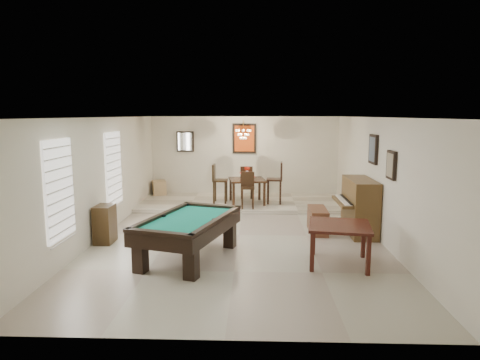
# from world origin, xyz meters

# --- Properties ---
(ground_plane) EXTENTS (6.00, 9.00, 0.02)m
(ground_plane) POSITION_xyz_m (0.00, 0.00, -0.01)
(ground_plane) COLOR beige
(wall_back) EXTENTS (6.00, 0.04, 2.60)m
(wall_back) POSITION_xyz_m (0.00, 4.50, 1.30)
(wall_back) COLOR silver
(wall_back) RESTS_ON ground_plane
(wall_front) EXTENTS (6.00, 0.04, 2.60)m
(wall_front) POSITION_xyz_m (0.00, -4.50, 1.30)
(wall_front) COLOR silver
(wall_front) RESTS_ON ground_plane
(wall_left) EXTENTS (0.04, 9.00, 2.60)m
(wall_left) POSITION_xyz_m (-3.00, 0.00, 1.30)
(wall_left) COLOR silver
(wall_left) RESTS_ON ground_plane
(wall_right) EXTENTS (0.04, 9.00, 2.60)m
(wall_right) POSITION_xyz_m (3.00, 0.00, 1.30)
(wall_right) COLOR silver
(wall_right) RESTS_ON ground_plane
(ceiling) EXTENTS (6.00, 9.00, 0.04)m
(ceiling) POSITION_xyz_m (0.00, 0.00, 2.60)
(ceiling) COLOR white
(ceiling) RESTS_ON wall_back
(dining_step) EXTENTS (6.00, 2.50, 0.12)m
(dining_step) POSITION_xyz_m (0.00, 3.25, 0.06)
(dining_step) COLOR beige
(dining_step) RESTS_ON ground_plane
(window_left_front) EXTENTS (0.06, 1.00, 1.70)m
(window_left_front) POSITION_xyz_m (-2.97, -2.20, 1.40)
(window_left_front) COLOR white
(window_left_front) RESTS_ON wall_left
(window_left_rear) EXTENTS (0.06, 1.00, 1.70)m
(window_left_rear) POSITION_xyz_m (-2.97, 0.60, 1.40)
(window_left_rear) COLOR white
(window_left_rear) RESTS_ON wall_left
(pool_table) EXTENTS (1.85, 2.55, 0.76)m
(pool_table) POSITION_xyz_m (-0.87, -1.60, 0.38)
(pool_table) COLOR black
(pool_table) RESTS_ON ground_plane
(square_table) EXTENTS (1.21, 1.21, 0.73)m
(square_table) POSITION_xyz_m (1.86, -1.81, 0.37)
(square_table) COLOR #36130D
(square_table) RESTS_ON ground_plane
(upright_piano) EXTENTS (0.83, 1.48, 1.24)m
(upright_piano) POSITION_xyz_m (2.57, 0.27, 0.62)
(upright_piano) COLOR brown
(upright_piano) RESTS_ON ground_plane
(piano_bench) EXTENTS (0.40, 0.99, 0.55)m
(piano_bench) POSITION_xyz_m (1.78, 0.32, 0.27)
(piano_bench) COLOR brown
(piano_bench) RESTS_ON ground_plane
(apothecary_chest) EXTENTS (0.35, 0.53, 0.80)m
(apothecary_chest) POSITION_xyz_m (-2.78, -0.66, 0.40)
(apothecary_chest) COLOR black
(apothecary_chest) RESTS_ON ground_plane
(dining_table) EXTENTS (1.14, 1.14, 0.82)m
(dining_table) POSITION_xyz_m (0.12, 2.93, 0.53)
(dining_table) COLOR black
(dining_table) RESTS_ON dining_step
(flower_vase) EXTENTS (0.18, 0.18, 0.25)m
(flower_vase) POSITION_xyz_m (0.12, 2.93, 1.07)
(flower_vase) COLOR red
(flower_vase) RESTS_ON dining_table
(dining_chair_south) EXTENTS (0.37, 0.37, 0.98)m
(dining_chair_south) POSITION_xyz_m (0.15, 2.23, 0.61)
(dining_chair_south) COLOR black
(dining_chair_south) RESTS_ON dining_step
(dining_chair_north) EXTENTS (0.37, 0.37, 0.99)m
(dining_chair_north) POSITION_xyz_m (0.09, 3.69, 0.62)
(dining_chair_north) COLOR black
(dining_chair_north) RESTS_ON dining_step
(dining_chair_west) EXTENTS (0.43, 0.43, 1.12)m
(dining_chair_west) POSITION_xyz_m (-0.66, 2.97, 0.68)
(dining_chair_west) COLOR black
(dining_chair_west) RESTS_ON dining_step
(dining_chair_east) EXTENTS (0.46, 0.46, 1.19)m
(dining_chair_east) POSITION_xyz_m (0.90, 2.94, 0.72)
(dining_chair_east) COLOR black
(dining_chair_east) RESTS_ON dining_step
(corner_bench) EXTENTS (0.54, 0.60, 0.45)m
(corner_bench) POSITION_xyz_m (-2.72, 4.16, 0.34)
(corner_bench) COLOR tan
(corner_bench) RESTS_ON dining_step
(chandelier) EXTENTS (0.44, 0.44, 0.60)m
(chandelier) POSITION_xyz_m (0.00, 3.20, 2.20)
(chandelier) COLOR #FFE5B2
(chandelier) RESTS_ON ceiling
(back_painting) EXTENTS (0.75, 0.06, 0.95)m
(back_painting) POSITION_xyz_m (0.00, 4.46, 1.90)
(back_painting) COLOR #D84C14
(back_painting) RESTS_ON wall_back
(back_mirror) EXTENTS (0.55, 0.06, 0.65)m
(back_mirror) POSITION_xyz_m (-1.90, 4.46, 1.80)
(back_mirror) COLOR white
(back_mirror) RESTS_ON wall_back
(right_picture_upper) EXTENTS (0.06, 0.55, 0.65)m
(right_picture_upper) POSITION_xyz_m (2.96, 0.30, 1.90)
(right_picture_upper) COLOR slate
(right_picture_upper) RESTS_ON wall_right
(right_picture_lower) EXTENTS (0.06, 0.45, 0.55)m
(right_picture_lower) POSITION_xyz_m (2.96, -1.00, 1.70)
(right_picture_lower) COLOR gray
(right_picture_lower) RESTS_ON wall_right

